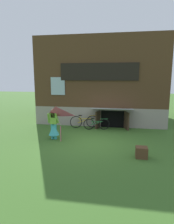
{
  "coord_description": "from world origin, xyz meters",
  "views": [
    {
      "loc": [
        1.3,
        -8.76,
        3.08
      ],
      "look_at": [
        -0.42,
        1.27,
        1.24
      ],
      "focal_mm": 30.95,
      "sensor_mm": 36.0,
      "label": 1
    }
  ],
  "objects_px": {
    "bicycle_green": "(96,124)",
    "wooden_crate": "(142,152)",
    "bicycle_yellow": "(84,121)",
    "person": "(54,126)",
    "kite": "(56,117)"
  },
  "relations": [
    {
      "from": "bicycle_yellow",
      "to": "wooden_crate",
      "type": "bearing_deg",
      "value": -71.76
    },
    {
      "from": "wooden_crate",
      "to": "kite",
      "type": "bearing_deg",
      "value": 164.9
    },
    {
      "from": "kite",
      "to": "wooden_crate",
      "type": "xyz_separation_m",
      "value": [
        3.78,
        -1.02,
        -1.08
      ]
    },
    {
      "from": "bicycle_green",
      "to": "wooden_crate",
      "type": "xyz_separation_m",
      "value": [
        2.22,
        -3.77,
        -0.13
      ]
    },
    {
      "from": "person",
      "to": "wooden_crate",
      "type": "xyz_separation_m",
      "value": [
        4.11,
        -1.64,
        -0.44
      ]
    },
    {
      "from": "person",
      "to": "kite",
      "type": "relative_size",
      "value": 0.97
    },
    {
      "from": "person",
      "to": "wooden_crate",
      "type": "relative_size",
      "value": 3.52
    },
    {
      "from": "person",
      "to": "kite",
      "type": "xyz_separation_m",
      "value": [
        0.33,
        -0.62,
        0.64
      ]
    },
    {
      "from": "person",
      "to": "wooden_crate",
      "type": "bearing_deg",
      "value": -9.36
    },
    {
      "from": "person",
      "to": "kite",
      "type": "height_order",
      "value": "kite"
    },
    {
      "from": "bicycle_green",
      "to": "bicycle_yellow",
      "type": "xyz_separation_m",
      "value": [
        -0.8,
        0.33,
        0.04
      ]
    },
    {
      "from": "bicycle_yellow",
      "to": "wooden_crate",
      "type": "relative_size",
      "value": 3.79
    },
    {
      "from": "person",
      "to": "bicycle_yellow",
      "type": "distance_m",
      "value": 2.7
    },
    {
      "from": "bicycle_green",
      "to": "wooden_crate",
      "type": "height_order",
      "value": "bicycle_green"
    },
    {
      "from": "bicycle_yellow",
      "to": "person",
      "type": "bearing_deg",
      "value": -132.05
    }
  ]
}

